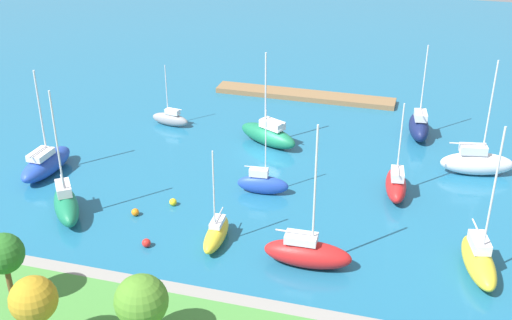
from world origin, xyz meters
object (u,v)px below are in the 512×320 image
object	(u,v)px
sailboat_yellow_far_south	(479,260)
sailboat_blue_inner_mooring	(46,163)
sailboat_blue_center_basin	(263,183)
sailboat_red_lone_north	(307,253)
sailboat_green_along_channel	(66,204)
mooring_buoy_orange	(135,212)
pier_dock	(304,95)
sailboat_white_by_breakwater	(477,162)
sailboat_red_west_end	(396,184)
mooring_buoy_red	(146,243)
mooring_buoy_yellow	(173,202)
park_tree_midwest	(4,254)
sailboat_gray_far_north	(170,119)
park_tree_mideast	(33,300)
sailboat_green_mid_basin	(268,134)
park_tree_center	(141,301)
sailboat_yellow_outer_mooring	(216,234)
sailboat_navy_east_end	(419,126)

from	to	relation	value
sailboat_yellow_far_south	sailboat_blue_inner_mooring	distance (m)	41.81
sailboat_blue_center_basin	sailboat_red_lone_north	size ratio (longest dim) A/B	0.70
sailboat_green_along_channel	mooring_buoy_orange	xyz separation A→B (m)	(-5.82, -1.76, -0.91)
pier_dock	sailboat_white_by_breakwater	size ratio (longest dim) A/B	1.94
sailboat_red_west_end	sailboat_yellow_far_south	world-z (taller)	sailboat_yellow_far_south
mooring_buoy_red	sailboat_blue_center_basin	bearing A→B (deg)	-121.41
sailboat_red_lone_north	mooring_buoy_yellow	distance (m)	14.99
park_tree_midwest	sailboat_red_west_end	size ratio (longest dim) A/B	0.60
sailboat_red_lone_north	sailboat_gray_far_north	bearing A→B (deg)	131.13
park_tree_mideast	sailboat_red_west_end	size ratio (longest dim) A/B	0.62
sailboat_green_along_channel	mooring_buoy_orange	world-z (taller)	sailboat_green_along_channel
sailboat_blue_center_basin	mooring_buoy_yellow	distance (m)	8.62
pier_dock	sailboat_green_mid_basin	bearing A→B (deg)	86.64
park_tree_mideast	sailboat_blue_center_basin	world-z (taller)	sailboat_blue_center_basin
mooring_buoy_red	mooring_buoy_yellow	world-z (taller)	mooring_buoy_red
sailboat_yellow_far_south	mooring_buoy_orange	bearing A→B (deg)	-103.68
park_tree_center	sailboat_blue_center_basin	bearing A→B (deg)	-93.90
mooring_buoy_red	sailboat_yellow_outer_mooring	bearing A→B (deg)	-158.12
park_tree_center	sailboat_green_mid_basin	bearing A→B (deg)	-88.82
park_tree_mideast	sailboat_green_mid_basin	xyz separation A→B (m)	(-5.25, -36.20, -4.14)
sailboat_yellow_far_south	sailboat_navy_east_end	bearing A→B (deg)	-179.22
park_tree_mideast	mooring_buoy_red	xyz separation A→B (m)	(-0.61, -14.28, -5.00)
park_tree_center	sailboat_red_lone_north	xyz separation A→B (m)	(-8.04, -12.86, -3.41)
sailboat_white_by_breakwater	sailboat_blue_inner_mooring	size ratio (longest dim) A/B	1.11
park_tree_midwest	mooring_buoy_orange	size ratio (longest dim) A/B	8.01
sailboat_red_west_end	sailboat_yellow_outer_mooring	size ratio (longest dim) A/B	1.05
park_tree_mideast	sailboat_yellow_far_south	world-z (taller)	sailboat_yellow_far_south
sailboat_blue_inner_mooring	sailboat_white_by_breakwater	bearing A→B (deg)	-71.88
sailboat_blue_inner_mooring	mooring_buoy_orange	world-z (taller)	sailboat_blue_inner_mooring
mooring_buoy_red	sailboat_red_lone_north	bearing A→B (deg)	-175.25
park_tree_mideast	mooring_buoy_yellow	size ratio (longest dim) A/B	8.20
park_tree_midwest	sailboat_green_mid_basin	xyz separation A→B (m)	(-10.02, -32.41, -4.05)
mooring_buoy_red	sailboat_navy_east_end	bearing A→B (deg)	-125.54
sailboat_yellow_outer_mooring	sailboat_navy_east_end	distance (m)	30.35
sailboat_red_west_end	sailboat_red_lone_north	bearing A→B (deg)	149.45
sailboat_navy_east_end	sailboat_blue_inner_mooring	bearing A→B (deg)	110.69
sailboat_yellow_outer_mooring	mooring_buoy_orange	bearing A→B (deg)	-106.68
park_tree_mideast	sailboat_yellow_far_south	size ratio (longest dim) A/B	0.45
sailboat_navy_east_end	park_tree_midwest	bearing A→B (deg)	138.65
sailboat_white_by_breakwater	park_tree_center	bearing A→B (deg)	-133.56
park_tree_mideast	sailboat_red_west_end	bearing A→B (deg)	-124.45
park_tree_midwest	sailboat_green_along_channel	xyz separation A→B (m)	(3.46, -12.99, -4.03)
park_tree_mideast	sailboat_navy_east_end	world-z (taller)	sailboat_navy_east_end
sailboat_yellow_outer_mooring	sailboat_green_mid_basin	xyz separation A→B (m)	(0.76, -19.75, 0.34)
pier_dock	sailboat_red_lone_north	bearing A→B (deg)	102.39
sailboat_green_along_channel	sailboat_navy_east_end	bearing A→B (deg)	95.14
mooring_buoy_yellow	sailboat_green_mid_basin	bearing A→B (deg)	-108.67
park_tree_mideast	mooring_buoy_yellow	bearing A→B (deg)	-90.46
park_tree_center	sailboat_navy_east_end	bearing A→B (deg)	-110.49
sailboat_yellow_far_south	sailboat_red_west_end	bearing A→B (deg)	-158.42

